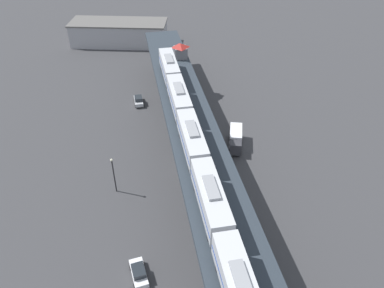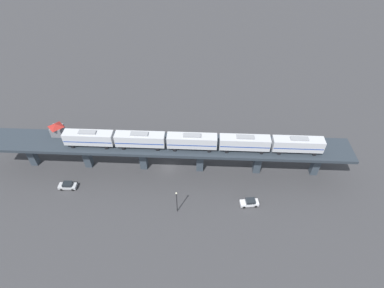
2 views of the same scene
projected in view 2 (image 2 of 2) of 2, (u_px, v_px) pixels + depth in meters
name	position (u px, v px, depth m)	size (l,w,h in m)	color
ground_plane	(168.00, 168.00, 80.91)	(400.00, 400.00, 0.00)	#38383A
elevated_viaduct	(168.00, 148.00, 75.82)	(16.65, 92.38, 8.82)	#283039
subway_train	(192.00, 141.00, 71.99)	(8.43, 62.40, 4.45)	silver
signal_hut	(57.00, 129.00, 76.48)	(3.50, 3.50, 3.40)	slate
street_car_silver	(68.00, 186.00, 75.17)	(2.34, 4.58, 1.89)	#B7BABF
street_car_white	(250.00, 202.00, 71.35)	(2.74, 4.69, 1.89)	silver
delivery_truck	(154.00, 140.00, 86.72)	(3.67, 7.51, 3.20)	#333338
street_lamp	(177.00, 200.00, 67.88)	(0.44, 0.44, 6.94)	black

